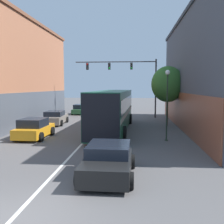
% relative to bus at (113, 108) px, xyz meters
% --- Properties ---
extents(ground_plane, '(160.00, 160.00, 0.00)m').
position_rel_bus_xyz_m(ground_plane, '(-1.58, -15.36, -1.90)').
color(ground_plane, '#565454').
extents(lane_center_line, '(0.14, 40.98, 0.01)m').
position_rel_bus_xyz_m(lane_center_line, '(-1.58, -0.87, -1.89)').
color(lane_center_line, silver).
rests_on(lane_center_line, ground_plane).
extents(building_right_storefront, '(6.89, 23.79, 9.95)m').
position_rel_bus_xyz_m(building_right_storefront, '(9.20, 1.79, 3.19)').
color(building_right_storefront, '#4C515B').
rests_on(building_right_storefront, ground_plane).
extents(bus, '(3.10, 13.03, 3.37)m').
position_rel_bus_xyz_m(bus, '(0.00, 0.00, 0.00)').
color(bus, '#145133').
rests_on(bus, ground_plane).
extents(hatchback_foreground, '(2.21, 4.04, 1.34)m').
position_rel_bus_xyz_m(hatchback_foreground, '(0.77, -11.47, -1.25)').
color(hatchback_foreground, black).
rests_on(hatchback_foreground, ground_plane).
extents(parked_car_left_near, '(2.21, 4.31, 1.33)m').
position_rel_bus_xyz_m(parked_car_left_near, '(-6.05, 3.16, -1.26)').
color(parked_car_left_near, slate).
rests_on(parked_car_left_near, ground_plane).
extents(parked_car_left_mid, '(2.11, 3.84, 1.45)m').
position_rel_bus_xyz_m(parked_car_left_mid, '(-5.41, -3.90, -1.21)').
color(parked_car_left_mid, orange).
rests_on(parked_car_left_mid, ground_plane).
extents(parked_car_left_far, '(2.26, 4.06, 1.32)m').
position_rel_bus_xyz_m(parked_car_left_far, '(-5.49, 12.97, -1.27)').
color(parked_car_left_far, '#285633').
rests_on(parked_car_left_far, ground_plane).
extents(traffic_signal_gantry, '(9.75, 0.36, 6.97)m').
position_rel_bus_xyz_m(traffic_signal_gantry, '(1.08, 9.60, 3.34)').
color(traffic_signal_gantry, '#333338').
rests_on(traffic_signal_gantry, ground_plane).
extents(street_lamp, '(0.33, 0.33, 4.85)m').
position_rel_bus_xyz_m(street_lamp, '(4.03, -3.94, 0.99)').
color(street_lamp, '#233323').
rests_on(street_lamp, ground_plane).
extents(street_tree_near, '(3.09, 2.78, 5.66)m').
position_rel_bus_xyz_m(street_tree_near, '(4.93, 3.25, 2.05)').
color(street_tree_near, '#4C3823').
rests_on(street_tree_near, ground_plane).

